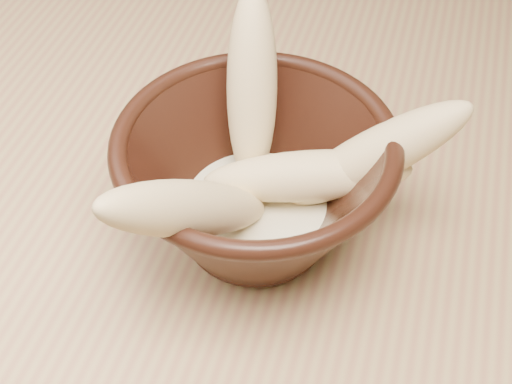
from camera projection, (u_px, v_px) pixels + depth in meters
The scene contains 7 objects.
table at pixel (362, 195), 0.75m from camera, with size 1.20×0.80×0.75m.
bowl at pixel (256, 183), 0.56m from camera, with size 0.22×0.22×0.12m.
milk_puddle at pixel (256, 208), 0.58m from camera, with size 0.12×0.12×0.02m, color beige.
banana_upright at pixel (252, 88), 0.56m from camera, with size 0.04×0.04×0.16m, color #E6CB88.
banana_right at pixel (374, 155), 0.54m from camera, with size 0.04×0.04×0.16m, color #E6CB88.
banana_across at pixel (307, 176), 0.56m from camera, with size 0.04×0.04×0.16m, color #E6CB88.
banana_front at pixel (191, 209), 0.49m from camera, with size 0.04×0.04×0.19m, color #E6CB88.
Camera 1 is at (0.03, -0.52, 1.22)m, focal length 50.00 mm.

